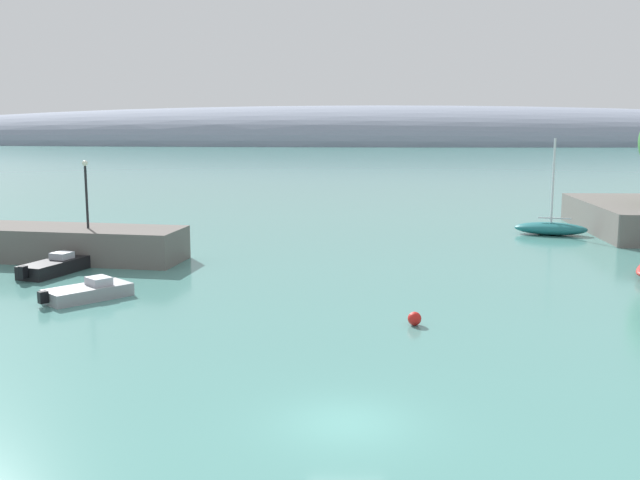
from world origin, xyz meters
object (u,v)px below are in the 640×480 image
harbor_lamp_post (86,187)px  motorboat_grey_alongside_breakwater (88,292)px  motorboat_black_foreground (55,267)px  sailboat_teal_mid_mooring (551,228)px  mooring_buoy_red (415,319)px

harbor_lamp_post → motorboat_grey_alongside_breakwater: bearing=-71.5°
motorboat_black_foreground → motorboat_grey_alongside_breakwater: motorboat_black_foreground is taller
sailboat_teal_mid_mooring → mooring_buoy_red: 29.66m
motorboat_black_foreground → mooring_buoy_red: (20.68, -10.48, -0.13)m
mooring_buoy_red → motorboat_grey_alongside_breakwater: bearing=165.2°
motorboat_grey_alongside_breakwater → harbor_lamp_post: bearing=62.3°
sailboat_teal_mid_mooring → harbor_lamp_post: size_ratio=1.74×
motorboat_grey_alongside_breakwater → mooring_buoy_red: motorboat_grey_alongside_breakwater is taller
sailboat_teal_mid_mooring → harbor_lamp_post: 35.39m
sailboat_teal_mid_mooring → mooring_buoy_red: sailboat_teal_mid_mooring is taller
motorboat_black_foreground → mooring_buoy_red: motorboat_black_foreground is taller
sailboat_teal_mid_mooring → harbor_lamp_post: sailboat_teal_mid_mooring is taller
motorboat_grey_alongside_breakwater → mooring_buoy_red: size_ratio=7.13×
mooring_buoy_red → harbor_lamp_post: size_ratio=0.14×
motorboat_black_foreground → motorboat_grey_alongside_breakwater: 7.38m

